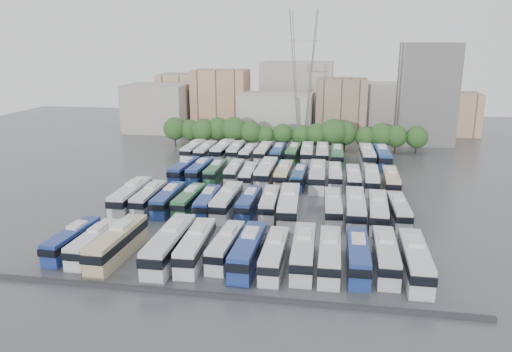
% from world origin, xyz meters
% --- Properties ---
extents(ground, '(220.00, 220.00, 0.00)m').
position_xyz_m(ground, '(0.00, 0.00, 0.00)').
color(ground, '#424447').
rests_on(ground, ground).
extents(parapet, '(56.00, 0.50, 0.50)m').
position_xyz_m(parapet, '(0.00, -33.00, 0.25)').
color(parapet, '#2D2D30').
rests_on(parapet, ground).
extents(tree_line, '(65.85, 7.91, 8.28)m').
position_xyz_m(tree_line, '(-1.12, 42.10, 4.39)').
color(tree_line, black).
rests_on(tree_line, ground).
extents(city_buildings, '(102.00, 35.00, 20.00)m').
position_xyz_m(city_buildings, '(-7.46, 71.86, 7.87)').
color(city_buildings, '#9E998E').
rests_on(city_buildings, ground).
extents(apartment_tower, '(14.00, 14.00, 26.00)m').
position_xyz_m(apartment_tower, '(34.00, 58.00, 13.00)').
color(apartment_tower, silver).
rests_on(apartment_tower, ground).
extents(electricity_pylon, '(9.00, 6.91, 33.83)m').
position_xyz_m(electricity_pylon, '(2.00, 50.00, 18.66)').
color(electricity_pylon, slate).
rests_on(electricity_pylon, ground).
extents(bus_r0_s0, '(2.88, 10.93, 3.40)m').
position_xyz_m(bus_r0_s0, '(-21.53, -24.52, 1.67)').
color(bus_r0_s0, navy).
rests_on(bus_r0_s0, ground).
extents(bus_r0_s1, '(2.55, 10.95, 3.42)m').
position_xyz_m(bus_r0_s1, '(-18.32, -25.00, 1.68)').
color(bus_r0_s1, silver).
rests_on(bus_r0_s1, ground).
extents(bus_r0_s2, '(3.22, 13.02, 4.06)m').
position_xyz_m(bus_r0_s2, '(-14.99, -25.20, 1.99)').
color(bus_r0_s2, '#C4B286').
rests_on(bus_r0_s2, ground).
extents(bus_r0_s4, '(3.12, 13.70, 4.29)m').
position_xyz_m(bus_r0_s4, '(-8.17, -24.93, 2.11)').
color(bus_r0_s4, silver).
rests_on(bus_r0_s4, ground).
extents(bus_r0_s5, '(3.17, 12.35, 3.84)m').
position_xyz_m(bus_r0_s5, '(-5.03, -24.24, 1.89)').
color(bus_r0_s5, silver).
rests_on(bus_r0_s5, ground).
extents(bus_r0_s6, '(2.87, 11.22, 3.49)m').
position_xyz_m(bus_r0_s6, '(-1.44, -23.12, 1.72)').
color(bus_r0_s6, silver).
rests_on(bus_r0_s6, ground).
extents(bus_r0_s7, '(2.87, 12.39, 3.87)m').
position_xyz_m(bus_r0_s7, '(1.66, -24.47, 1.90)').
color(bus_r0_s7, navy).
rests_on(bus_r0_s7, ground).
extents(bus_r0_s8, '(2.52, 11.45, 3.59)m').
position_xyz_m(bus_r0_s8, '(4.93, -24.77, 1.76)').
color(bus_r0_s8, silver).
rests_on(bus_r0_s8, ground).
extents(bus_r0_s9, '(3.00, 12.25, 3.82)m').
position_xyz_m(bus_r0_s9, '(8.32, -23.61, 1.88)').
color(bus_r0_s9, silver).
rests_on(bus_r0_s9, ground).
extents(bus_r0_s10, '(2.75, 11.91, 3.73)m').
position_xyz_m(bus_r0_s10, '(11.49, -23.93, 1.83)').
color(bus_r0_s10, silver).
rests_on(bus_r0_s10, ground).
extents(bus_r0_s11, '(2.73, 11.71, 3.66)m').
position_xyz_m(bus_r0_s11, '(14.84, -23.59, 1.80)').
color(bus_r0_s11, navy).
rests_on(bus_r0_s11, ground).
extents(bus_r0_s12, '(2.62, 11.97, 3.76)m').
position_xyz_m(bus_r0_s12, '(18.10, -22.91, 1.84)').
color(bus_r0_s12, silver).
rests_on(bus_r0_s12, ground).
extents(bus_r0_s13, '(2.78, 12.71, 3.99)m').
position_xyz_m(bus_r0_s13, '(21.33, -24.13, 1.96)').
color(bus_r0_s13, silver).
rests_on(bus_r0_s13, ground).
extents(bus_r1_s0, '(3.13, 13.00, 4.06)m').
position_xyz_m(bus_r1_s0, '(-21.23, -6.50, 1.99)').
color(bus_r1_s0, silver).
rests_on(bus_r1_s0, ground).
extents(bus_r1_s1, '(2.69, 11.57, 3.62)m').
position_xyz_m(bus_r1_s1, '(-18.21, -6.18, 1.78)').
color(bus_r1_s1, silver).
rests_on(bus_r1_s1, ground).
extents(bus_r1_s2, '(2.63, 11.47, 3.59)m').
position_xyz_m(bus_r1_s2, '(-14.86, -6.43, 1.76)').
color(bus_r1_s2, navy).
rests_on(bus_r1_s2, ground).
extents(bus_r1_s3, '(2.79, 11.15, 3.47)m').
position_xyz_m(bus_r1_s3, '(-11.44, -6.17, 1.71)').
color(bus_r1_s3, '#2D693A').
rests_on(bus_r1_s3, ground).
extents(bus_r1_s4, '(2.85, 11.00, 3.42)m').
position_xyz_m(bus_r1_s4, '(-8.31, -6.57, 1.68)').
color(bus_r1_s4, navy).
rests_on(bus_r1_s4, ground).
extents(bus_r1_s5, '(2.88, 12.60, 3.94)m').
position_xyz_m(bus_r1_s5, '(-5.19, -6.23, 1.94)').
color(bus_r1_s5, silver).
rests_on(bus_r1_s5, ground).
extents(bus_r1_s6, '(2.60, 10.93, 3.41)m').
position_xyz_m(bus_r1_s6, '(-1.70, -5.71, 1.68)').
color(bus_r1_s6, navy).
rests_on(bus_r1_s6, ground).
extents(bus_r1_s7, '(2.93, 11.39, 3.55)m').
position_xyz_m(bus_r1_s7, '(1.58, -5.47, 1.74)').
color(bus_r1_s7, silver).
rests_on(bus_r1_s7, ground).
extents(bus_r1_s8, '(3.63, 13.66, 4.25)m').
position_xyz_m(bus_r1_s8, '(4.80, -7.11, 2.08)').
color(bus_r1_s8, silver).
rests_on(bus_r1_s8, ground).
extents(bus_r1_s10, '(3.10, 11.90, 3.70)m').
position_xyz_m(bus_r1_s10, '(11.47, -5.93, 1.82)').
color(bus_r1_s10, silver).
rests_on(bus_r1_s10, ground).
extents(bus_r1_s11, '(2.92, 13.07, 4.09)m').
position_xyz_m(bus_r1_s11, '(14.85, -6.67, 2.01)').
color(bus_r1_s11, silver).
rests_on(bus_r1_s11, ground).
extents(bus_r1_s12, '(3.11, 12.51, 3.90)m').
position_xyz_m(bus_r1_s12, '(18.20, -6.92, 1.91)').
color(bus_r1_s12, silver).
rests_on(bus_r1_s12, ground).
extents(bus_r1_s13, '(2.90, 11.30, 3.52)m').
position_xyz_m(bus_r1_s13, '(21.37, -5.69, 1.73)').
color(bus_r1_s13, silver).
rests_on(bus_r1_s13, ground).
extents(bus_r2_s1, '(3.13, 11.97, 3.72)m').
position_xyz_m(bus_r2_s1, '(-18.07, 12.06, 1.83)').
color(bus_r2_s1, navy).
rests_on(bus_r2_s1, ground).
extents(bus_r2_s2, '(2.84, 11.55, 3.60)m').
position_xyz_m(bus_r2_s2, '(-14.85, 12.29, 1.77)').
color(bus_r2_s2, navy).
rests_on(bus_r2_s2, ground).
extents(bus_r2_s3, '(2.43, 10.98, 3.44)m').
position_xyz_m(bus_r2_s3, '(-11.69, 12.09, 1.69)').
color(bus_r2_s3, '#2A633C').
rests_on(bus_r2_s3, ground).
extents(bus_r2_s4, '(2.79, 10.90, 3.39)m').
position_xyz_m(bus_r2_s4, '(-8.19, 12.91, 1.67)').
color(bus_r2_s4, silver).
rests_on(bus_r2_s4, ground).
extents(bus_r2_s5, '(2.79, 10.90, 3.39)m').
position_xyz_m(bus_r2_s5, '(-4.88, 10.87, 1.67)').
color(bus_r2_s5, silver).
rests_on(bus_r2_s5, ground).
extents(bus_r2_s6, '(2.92, 13.09, 4.10)m').
position_xyz_m(bus_r2_s6, '(-1.63, 12.06, 2.01)').
color(bus_r2_s6, silver).
rests_on(bus_r2_s6, ground).
extents(bus_r2_s7, '(2.62, 11.85, 3.72)m').
position_xyz_m(bus_r2_s7, '(1.72, 12.03, 1.82)').
color(bus_r2_s7, '#CDBD8D').
rests_on(bus_r2_s7, ground).
extents(bus_r2_s8, '(2.70, 10.94, 3.41)m').
position_xyz_m(bus_r2_s8, '(4.86, 11.08, 1.68)').
color(bus_r2_s8, navy).
rests_on(bus_r2_s8, ground).
extents(bus_r2_s9, '(3.23, 13.28, 4.14)m').
position_xyz_m(bus_r2_s9, '(8.21, 11.29, 2.03)').
color(bus_r2_s9, silver).
rests_on(bus_r2_s9, ground).
extents(bus_r2_s10, '(2.88, 11.50, 3.58)m').
position_xyz_m(bus_r2_s10, '(11.42, 12.81, 1.76)').
color(bus_r2_s10, silver).
rests_on(bus_r2_s10, ground).
extents(bus_r2_s11, '(2.75, 11.63, 3.64)m').
position_xyz_m(bus_r2_s11, '(14.84, 11.06, 1.78)').
color(bus_r2_s11, silver).
rests_on(bus_r2_s11, ground).
extents(bus_r2_s12, '(2.85, 11.90, 3.72)m').
position_xyz_m(bus_r2_s12, '(18.16, 10.94, 1.83)').
color(bus_r2_s12, silver).
rests_on(bus_r2_s12, ground).
extents(bus_r2_s13, '(2.74, 11.96, 3.74)m').
position_xyz_m(bus_r2_s13, '(21.61, 10.62, 1.84)').
color(bus_r2_s13, beige).
rests_on(bus_r2_s13, ground).
extents(bus_r3_s0, '(2.99, 11.96, 3.73)m').
position_xyz_m(bus_r3_s0, '(-21.50, 29.94, 1.83)').
color(bus_r3_s0, silver).
rests_on(bus_r3_s0, ground).
extents(bus_r3_s1, '(2.72, 11.69, 3.66)m').
position_xyz_m(bus_r3_s1, '(-18.29, 28.94, 1.79)').
color(bus_r3_s1, silver).
rests_on(bus_r3_s1, ground).
extents(bus_r3_s2, '(3.17, 12.60, 3.93)m').
position_xyz_m(bus_r3_s2, '(-14.60, 30.21, 1.93)').
color(bus_r3_s2, white).
rests_on(bus_r3_s2, ground).
extents(bus_r3_s3, '(2.87, 11.58, 3.61)m').
position_xyz_m(bus_r3_s3, '(-11.62, 30.73, 1.77)').
color(bus_r3_s3, silver).
rests_on(bus_r3_s3, ground).
extents(bus_r3_s4, '(2.68, 10.84, 3.38)m').
position_xyz_m(bus_r3_s4, '(-8.32, 29.34, 1.66)').
color(bus_r3_s4, silver).
rests_on(bus_r3_s4, ground).
extents(bus_r3_s5, '(2.79, 12.00, 3.75)m').
position_xyz_m(bus_r3_s5, '(-5.00, 30.11, 1.84)').
color(bus_r3_s5, silver).
rests_on(bus_r3_s5, ground).
extents(bus_r3_s6, '(2.54, 11.46, 3.59)m').
position_xyz_m(bus_r3_s6, '(-1.60, 30.20, 1.76)').
color(bus_r3_s6, navy).
rests_on(bus_r3_s6, ground).
extents(bus_r3_s7, '(2.88, 11.38, 3.54)m').
position_xyz_m(bus_r3_s7, '(1.74, 31.21, 1.74)').
color(bus_r3_s7, '#2C673A').
rests_on(bus_r3_s7, ground).
extents(bus_r3_s8, '(3.15, 12.34, 3.84)m').
position_xyz_m(bus_r3_s8, '(4.91, 30.89, 1.89)').
color(bus_r3_s8, silver).
rests_on(bus_r3_s8, ground).
extents(bus_r3_s9, '(3.12, 12.57, 3.92)m').
position_xyz_m(bus_r3_s9, '(8.31, 30.60, 1.92)').
color(bus_r3_s9, silver).
rests_on(bus_r3_s9, ground).
extents(bus_r3_s10, '(2.88, 12.07, 3.77)m').
position_xyz_m(bus_r3_s10, '(11.62, 29.93, 1.85)').
color(bus_r3_s10, '#307047').
rests_on(bus_r3_s10, ground).
extents(bus_r3_s12, '(3.33, 12.94, 4.03)m').
position_xyz_m(bus_r3_s12, '(18.14, 30.25, 1.98)').
color(bus_r3_s12, silver).
rests_on(bus_r3_s12, ground).
extents(bus_r3_s13, '(3.27, 13.12, 4.09)m').
position_xyz_m(bus_r3_s13, '(21.40, 29.83, 2.01)').
color(bus_r3_s13, navy).
rests_on(bus_r3_s13, ground).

